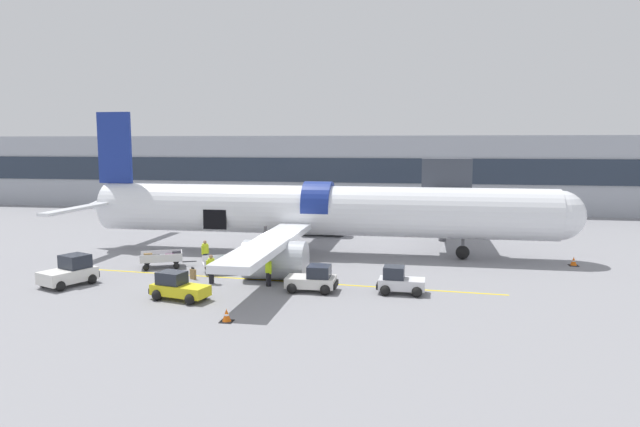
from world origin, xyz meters
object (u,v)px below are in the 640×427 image
ground_crew_driver (291,257)px  ground_crew_helper (269,271)px  baggage_tug_rear (400,282)px  suitcase_on_tarmac_upright (193,274)px  ground_crew_loader_a (205,252)px  baggage_cart_loading (226,264)px  baggage_tug_mid (70,272)px  baggage_tug_lead (313,280)px  airplane (312,212)px  ground_crew_loader_b (273,252)px  baggage_tug_spare (178,288)px  baggage_cart_queued (163,259)px  ground_crew_supervisor (211,268)px

ground_crew_driver → ground_crew_helper: (-0.44, -3.74, -0.08)m
baggage_tug_rear → suitcase_on_tarmac_upright: bearing=175.1°
ground_crew_driver → ground_crew_loader_a: bearing=172.4°
baggage_tug_rear → baggage_cart_loading: (-10.86, 3.15, -0.10)m
baggage_tug_mid → baggage_tug_rear: size_ratio=1.30×
baggage_tug_lead → baggage_tug_rear: 4.66m
ground_crew_driver → suitcase_on_tarmac_upright: 6.07m
airplane → ground_crew_loader_b: bearing=-114.8°
baggage_tug_spare → suitcase_on_tarmac_upright: bearing=103.0°
ground_crew_helper → suitcase_on_tarmac_upright: bearing=170.2°
baggage_cart_loading → ground_crew_helper: 4.63m
baggage_tug_mid → ground_crew_loader_a: (5.59, 6.28, 0.15)m
airplane → ground_crew_loader_b: size_ratio=23.14×
ground_crew_loader_b → ground_crew_helper: size_ratio=0.97×
baggage_cart_queued → ground_crew_loader_a: size_ratio=2.13×
baggage_cart_loading → suitcase_on_tarmac_upright: bearing=-121.6°
baggage_tug_mid → ground_crew_loader_b: (9.91, 7.44, 0.10)m
ground_crew_loader_a → ground_crew_driver: ground_crew_driver is taller
airplane → ground_crew_driver: airplane is taller
baggage_tug_mid → airplane: bearing=44.2°
baggage_tug_rear → ground_crew_supervisor: 10.71m
baggage_cart_loading → ground_crew_supervisor: 2.92m
ground_crew_helper → baggage_tug_spare: bearing=-138.1°
baggage_cart_loading → ground_crew_supervisor: size_ratio=2.05×
ground_crew_loader_b → ground_crew_driver: size_ratio=0.89×
ground_crew_driver → baggage_tug_lead: bearing=-62.8°
baggage_tug_spare → baggage_cart_loading: (0.30, 6.40, -0.09)m
baggage_cart_loading → ground_crew_loader_a: 2.58m
baggage_tug_mid → ground_crew_loader_a: bearing=48.3°
baggage_tug_rear → ground_crew_loader_b: ground_crew_loader_b is taller
ground_crew_driver → ground_crew_loader_b: bearing=130.5°
baggage_cart_loading → baggage_cart_queued: size_ratio=0.96×
baggage_tug_rear → baggage_cart_queued: (-15.37, 3.75, -0.09)m
baggage_cart_queued → ground_crew_helper: size_ratio=2.19×
ground_crew_helper → suitcase_on_tarmac_upright: ground_crew_helper is taller
baggage_tug_rear → ground_crew_supervisor: ground_crew_supervisor is taller
ground_crew_supervisor → suitcase_on_tarmac_upright: ground_crew_supervisor is taller
ground_crew_loader_b → baggage_cart_queued: bearing=-162.4°
airplane → ground_crew_helper: 9.97m
baggage_cart_queued → ground_crew_helper: ground_crew_helper is taller
baggage_cart_loading → ground_crew_helper: ground_crew_helper is taller
ground_crew_supervisor → baggage_tug_mid: bearing=-167.1°
baggage_tug_spare → airplane: bearing=71.2°
ground_crew_supervisor → suitcase_on_tarmac_upright: bearing=151.4°
ground_crew_supervisor → baggage_cart_queued: bearing=143.2°
baggage_tug_mid → ground_crew_loader_b: bearing=36.9°
baggage_cart_loading → ground_crew_loader_b: bearing=49.9°
ground_crew_supervisor → suitcase_on_tarmac_upright: size_ratio=2.33×
ground_crew_helper → baggage_tug_rear: bearing=-1.6°
baggage_tug_spare → baggage_tug_lead: bearing=24.0°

